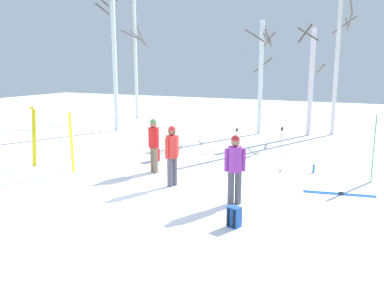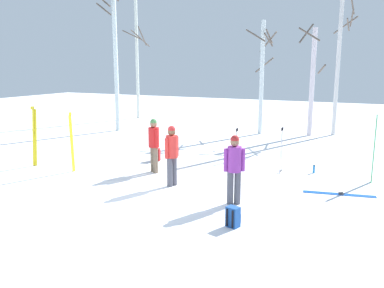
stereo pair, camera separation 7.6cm
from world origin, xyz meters
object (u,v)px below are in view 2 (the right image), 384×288
ski_pair_planted_2 (35,137)px  ski_poles_0 (237,147)px  backpack_1 (233,217)px  person_1 (172,152)px  person_2 (154,142)px  ski_pair_lying_0 (339,194)px  ski_poles_1 (281,149)px  birch_tree_2 (262,75)px  person_0 (234,165)px  ski_pair_planted_0 (72,142)px  birch_tree_0 (137,56)px  birch_tree_1 (115,53)px  birch_tree_4 (339,50)px  birch_tree_3 (312,80)px  ski_pair_planted_1 (374,149)px  water_bottle_0 (314,169)px  backpack_0 (156,155)px

ski_pair_planted_2 → ski_poles_0: (6.25, 2.49, -0.28)m
backpack_1 → person_1: bearing=141.7°
person_2 → ski_pair_lying_0: (5.55, 0.19, -0.97)m
ski_poles_1 → birch_tree_2: birch_tree_2 is taller
person_0 → ski_pair_planted_0: bearing=173.5°
ski_pair_lying_0 → birch_tree_0: bearing=141.1°
person_2 → birch_tree_1: birch_tree_1 is taller
backpack_1 → birch_tree_1: bearing=136.2°
person_1 → birch_tree_4: bearing=73.8°
ski_pair_planted_0 → ski_poles_0: size_ratio=1.41×
person_2 → birch_tree_0: size_ratio=0.22×
birch_tree_0 → ski_poles_1: bearing=-39.2°
birch_tree_3 → ski_poles_1: bearing=-87.1°
ski_pair_planted_1 → birch_tree_3: bearing=112.3°
ski_pair_planted_2 → birch_tree_0: (-3.64, 11.88, 2.90)m
birch_tree_2 → ski_poles_0: bearing=-80.1°
ski_pair_planted_0 → birch_tree_0: size_ratio=0.25×
ski_pair_planted_0 → ski_pair_lying_0: size_ratio=1.05×
birch_tree_2 → birch_tree_0: bearing=164.7°
backpack_1 → ski_poles_1: bearing=91.3°
water_bottle_0 → birch_tree_1: bearing=158.4°
ski_pair_planted_2 → backpack_1: (7.78, -2.04, -0.79)m
ski_pair_lying_0 → ski_poles_0: 3.65m
person_0 → ski_pair_planted_1: 4.57m
birch_tree_3 → backpack_0: bearing=-117.5°
backpack_1 → water_bottle_0: bearing=80.7°
ski_pair_lying_0 → birch_tree_4: (-1.22, 9.58, 4.05)m
birch_tree_2 → ski_pair_planted_2: bearing=-117.9°
birch_tree_2 → backpack_1: bearing=-76.6°
person_2 → ski_pair_planted_1: bearing=15.7°
ski_pair_lying_0 → backpack_0: size_ratio=4.15×
backpack_1 → birch_tree_4: 13.38m
ski_pair_planted_1 → birch_tree_0: bearing=146.8°
person_0 → birch_tree_4: bearing=84.8°
person_2 → birch_tree_0: birch_tree_0 is taller
ski_poles_0 → water_bottle_0: bearing=14.3°
person_0 → ski_pair_planted_2: (-7.31, 0.70, 0.02)m
backpack_1 → birch_tree_4: (0.58, 12.81, 3.84)m
person_0 → birch_tree_2: 10.63m
person_1 → birch_tree_1: (-7.17, 7.31, 2.96)m
ski_poles_1 → backpack_0: (-4.38, -0.27, -0.56)m
person_2 → birch_tree_0: (-7.68, 10.88, 2.92)m
ski_pair_lying_0 → birch_tree_0: birch_tree_0 is taller
ski_pair_planted_2 → water_bottle_0: (8.63, 3.10, -0.87)m
water_bottle_0 → birch_tree_1: birch_tree_1 is taller
birch_tree_1 → ski_pair_planted_0: bearing=-64.0°
person_2 → ski_poles_0: person_2 is taller
person_0 → ski_pair_lying_0: size_ratio=0.94×
ski_pair_planted_2 → ski_poles_1: ski_pair_planted_2 is taller
birch_tree_4 → ski_pair_lying_0: bearing=-82.7°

